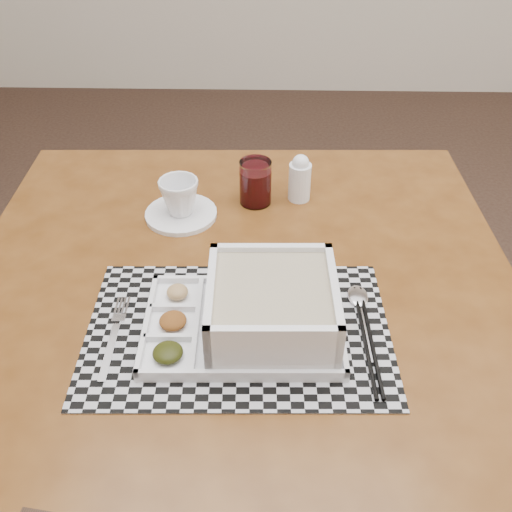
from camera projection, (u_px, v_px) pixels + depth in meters
The scene contains 11 objects.
floor at pixel (379, 425), 1.68m from camera, with size 5.00×5.00×0.00m, color black.
dining_table at pixel (240, 316), 1.07m from camera, with size 1.04×1.04×0.76m.
placemat at pixel (238, 330), 0.93m from camera, with size 0.49×0.33×0.00m, color #B2B3BA.
serving_tray at pixel (264, 312), 0.91m from camera, with size 0.33×0.23×0.10m.
fork at pixel (115, 334), 0.92m from camera, with size 0.02×0.19×0.00m.
spoon at pixel (359, 301), 0.98m from camera, with size 0.04×0.18×0.01m.
chopsticks at pixel (368, 339), 0.91m from camera, with size 0.02×0.24×0.01m.
saucer at pixel (181, 214), 1.19m from camera, with size 0.15×0.15×0.01m, color white.
cup at pixel (179, 197), 1.16m from camera, with size 0.08×0.08×0.08m, color white.
juice_glass at pixel (255, 184), 1.21m from camera, with size 0.07×0.07×0.10m.
creamer_bottle at pixel (300, 178), 1.22m from camera, with size 0.05×0.05×0.11m.
Camera 1 is at (-0.34, -1.01, 1.44)m, focal length 40.00 mm.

